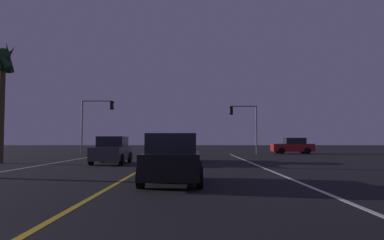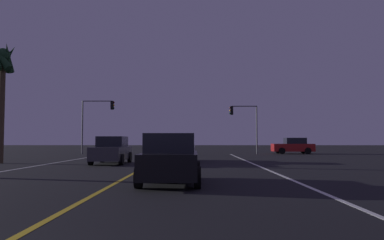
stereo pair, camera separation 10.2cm
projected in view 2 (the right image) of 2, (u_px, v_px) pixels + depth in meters
The scene contains 10 objects.
lane_edge_right at pixel (273, 172), 17.21m from camera, with size 0.16×42.07×0.01m, color silver.
lane_edge_left at pixel (1, 172), 17.33m from camera, with size 0.16×42.07×0.01m, color silver.
lane_center_divider at pixel (136, 172), 17.27m from camera, with size 0.16×42.07×0.01m, color gold.
car_oncoming at pixel (112, 150), 23.16m from camera, with size 2.02×4.30×1.70m.
car_lead_same_lane at pixel (171, 159), 12.69m from camera, with size 2.02×4.30×1.70m.
car_crossing_side at pixel (293, 146), 39.55m from camera, with size 4.30×2.02×1.70m.
car_ahead_far at pixel (182, 149), 25.57m from camera, with size 2.02×4.30×1.70m.
traffic_light_near_right at pixel (243, 118), 38.89m from camera, with size 2.93×0.36×5.05m.
traffic_light_near_left at pixel (98, 114), 39.07m from camera, with size 3.44×0.36×5.61m.
palm_tree_left_mid at pixel (3, 67), 23.84m from camera, with size 1.94×1.94×7.75m.
Camera 2 is at (2.76, -2.31, 1.49)m, focal length 34.81 mm.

